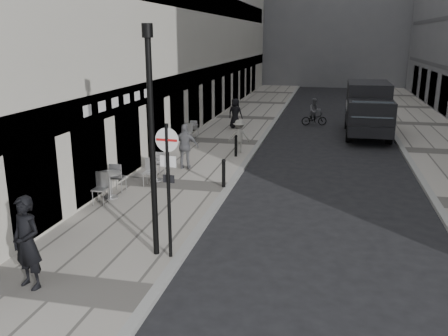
% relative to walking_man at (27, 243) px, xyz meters
% --- Properties ---
extents(sidewalk, '(4.00, 60.00, 0.12)m').
position_rel_walking_man_xyz_m(sidewalk, '(0.66, 15.40, -1.08)').
color(sidewalk, '#A19A91').
rests_on(sidewalk, ground).
extents(far_sidewalk, '(4.00, 60.00, 0.12)m').
position_rel_walking_man_xyz_m(far_sidewalk, '(11.66, 15.40, -1.08)').
color(far_sidewalk, '#A19A91').
rests_on(far_sidewalk, ground).
extents(walking_man, '(0.86, 0.69, 2.05)m').
position_rel_walking_man_xyz_m(walking_man, '(0.00, 0.00, 0.00)').
color(walking_man, black).
rests_on(walking_man, sidewalk).
extents(sign_post, '(0.57, 0.11, 3.31)m').
position_rel_walking_man_xyz_m(sign_post, '(2.46, 2.04, 1.10)').
color(sign_post, black).
rests_on(sign_post, sidewalk).
extents(lamppost, '(0.25, 0.25, 5.50)m').
position_rel_walking_man_xyz_m(lamppost, '(2.06, 2.12, 2.04)').
color(lamppost, black).
rests_on(lamppost, sidewalk).
extents(bollard_near, '(0.13, 0.13, 0.96)m').
position_rel_walking_man_xyz_m(bollard_near, '(2.51, 7.78, -0.54)').
color(bollard_near, black).
rests_on(bollard_near, sidewalk).
extents(bollard_far, '(0.12, 0.12, 0.92)m').
position_rel_walking_man_xyz_m(bollard_far, '(2.06, 12.31, -0.56)').
color(bollard_far, black).
rests_on(bollard_far, sidewalk).
extents(panel_van, '(2.35, 6.16, 2.89)m').
position_rel_walking_man_xyz_m(panel_van, '(8.17, 19.19, 0.48)').
color(panel_van, black).
rests_on(panel_van, ground).
extents(cyclist, '(1.65, 0.91, 1.68)m').
position_rel_walking_man_xyz_m(cyclist, '(5.18, 21.72, -0.49)').
color(cyclist, black).
rests_on(cyclist, ground).
extents(pedestrian_a, '(1.13, 0.59, 1.85)m').
position_rel_walking_man_xyz_m(pedestrian_a, '(0.45, 9.86, -0.10)').
color(pedestrian_a, slate).
rests_on(pedestrian_a, sidewalk).
extents(pedestrian_b, '(1.09, 0.76, 1.55)m').
position_rel_walking_man_xyz_m(pedestrian_b, '(2.06, 13.09, -0.25)').
color(pedestrian_b, gray).
rests_on(pedestrian_b, sidewalk).
extents(pedestrian_c, '(0.95, 0.72, 1.75)m').
position_rel_walking_man_xyz_m(pedestrian_c, '(0.68, 19.11, -0.15)').
color(pedestrian_c, black).
rests_on(pedestrian_c, sidewalk).
extents(cafe_table_near, '(0.80, 1.81, 1.03)m').
position_rel_walking_man_xyz_m(cafe_table_near, '(-0.94, 5.80, -0.50)').
color(cafe_table_near, '#B2B2B5').
rests_on(cafe_table_near, sidewalk).
extents(cafe_table_mid, '(0.76, 1.72, 0.98)m').
position_rel_walking_man_xyz_m(cafe_table_mid, '(-0.14, 8.01, -0.53)').
color(cafe_table_mid, silver).
rests_on(cafe_table_mid, sidewalk).
extents(cafe_table_far, '(0.72, 1.63, 0.93)m').
position_rel_walking_man_xyz_m(cafe_table_far, '(-0.94, 15.42, -0.55)').
color(cafe_table_far, silver).
rests_on(cafe_table_far, sidewalk).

